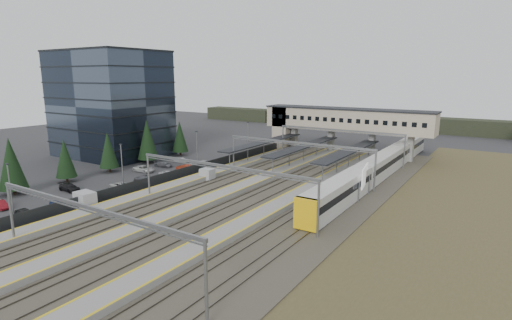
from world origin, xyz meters
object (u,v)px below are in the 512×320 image
Objects in this scene: relay_cabin_far at (207,174)px; footbridge at (335,121)px; relay_cabin_near at (85,200)px; train at (381,166)px; billboard at (365,177)px; office_building at (111,104)px.

relay_cabin_far is 38.21m from footbridge.
relay_cabin_far is (4.60, 21.62, -0.14)m from relay_cabin_near.
train is 14.99m from billboard.
footbridge is at bearing 76.28° from relay_cabin_near.
office_building is 42.15m from relay_cabin_near.
relay_cabin_near is 50.99m from train.
relay_cabin_near is 0.08× the size of footbridge.
billboard is (32.07, 26.04, 2.26)m from relay_cabin_near.
office_building is 10.27× the size of relay_cabin_far.
billboard is at bearing -1.80° from office_building.
office_building is 53.18m from footbridge.
footbridge is at bearing 75.26° from relay_cabin_far.
relay_cabin_near is at bearing -140.92° from billboard.
train is at bearing -46.36° from footbridge.
train is (30.46, 40.88, 1.02)m from relay_cabin_near.
footbridge reaches higher than billboard.
footbridge reaches higher than train.
office_building is at bearing 178.20° from billboard.
relay_cabin_near is (29.54, -27.98, -10.99)m from office_building.
train is 10.85× the size of billboard.
relay_cabin_far is (34.14, -6.35, -11.12)m from office_building.
train is at bearing 12.14° from office_building.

